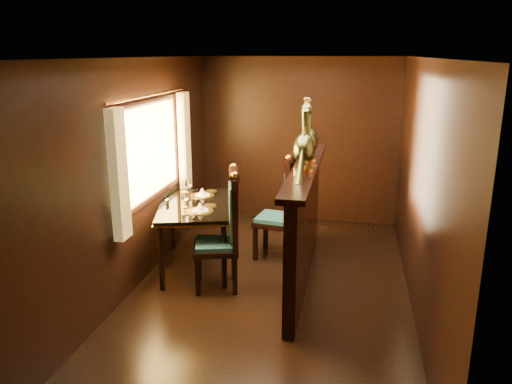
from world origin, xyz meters
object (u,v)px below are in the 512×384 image
(dining_table, at_px, (194,209))
(chair_right, at_px, (286,204))
(chair_left, at_px, (227,226))
(peacock_left, at_px, (304,136))
(peacock_right, at_px, (309,130))

(dining_table, relative_size, chair_right, 1.10)
(chair_left, distance_m, peacock_left, 1.30)
(peacock_left, bearing_deg, chair_left, -176.35)
(chair_left, height_order, peacock_left, peacock_left)
(dining_table, height_order, peacock_right, peacock_right)
(chair_right, distance_m, peacock_left, 1.37)
(chair_right, bearing_deg, chair_left, -110.26)
(dining_table, height_order, chair_right, chair_right)
(chair_left, xyz_separation_m, chair_right, (0.52, 0.94, 0.01))
(dining_table, bearing_deg, peacock_left, -31.90)
(peacock_left, height_order, peacock_right, peacock_left)
(dining_table, relative_size, chair_left, 1.12)
(chair_left, relative_size, peacock_left, 1.85)
(dining_table, distance_m, peacock_right, 1.66)
(chair_right, distance_m, peacock_right, 1.10)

